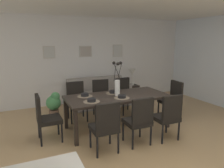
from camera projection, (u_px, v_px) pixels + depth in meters
The scene contains 27 objects.
ground_plane at pixel (130, 149), 3.80m from camera, with size 9.00×9.00×0.00m, color tan.
back_wall_panel at pixel (79, 61), 6.44m from camera, with size 9.00×0.10×2.60m, color silver.
dining_table at pixel (117, 98), 4.58m from camera, with size 2.20×0.99×0.74m.
dining_chair_near_left at pixel (105, 125), 3.57m from camera, with size 0.45×0.45×0.92m.
dining_chair_near_right at pixel (76, 99), 5.13m from camera, with size 0.45×0.45×0.92m.
dining_chair_far_left at pixel (139, 119), 3.85m from camera, with size 0.44×0.44×0.92m.
dining_chair_far_right at pixel (102, 96), 5.41m from camera, with size 0.47×0.47×0.92m.
dining_chair_mid_left at pixel (168, 115), 4.05m from camera, with size 0.45×0.45×0.92m.
dining_chair_mid_right at pixel (124, 94), 5.66m from camera, with size 0.47×0.47×0.92m.
dining_chair_head_west at pixel (45, 116), 3.99m from camera, with size 0.44×0.44×0.92m.
dining_chair_head_east at pixel (172, 98), 5.25m from camera, with size 0.46×0.46×0.92m.
centerpiece_vase at pixel (117, 83), 4.51m from camera, with size 0.21×0.23×0.73m.
placemat_near_left at pixel (92, 102), 4.11m from camera, with size 0.32×0.32×0.01m, color #7F705B.
bowl_near_left at pixel (92, 100), 4.10m from camera, with size 0.17×0.17×0.07m.
placemat_near_right at pixel (85, 96), 4.50m from camera, with size 0.32×0.32×0.01m, color #7F705B.
bowl_near_right at pixel (85, 95), 4.50m from camera, with size 0.17×0.17×0.07m.
placemat_far_left at pixel (122, 98), 4.37m from camera, with size 0.32×0.32×0.01m, color #7F705B.
bowl_far_left at pixel (122, 96), 4.36m from camera, with size 0.17×0.17×0.07m.
placemat_far_right at pixel (113, 93), 4.77m from camera, with size 0.32×0.32×0.01m, color #7F705B.
bowl_far_right at pixel (113, 91), 4.76m from camera, with size 0.17×0.17×0.07m.
sofa at pixel (99, 96), 6.32m from camera, with size 1.75×0.84×0.80m.
side_table at pixel (132, 93), 6.74m from camera, with size 0.36×0.36×0.52m, color black.
table_lamp at pixel (132, 73), 6.61m from camera, with size 0.22×0.22×0.51m.
framed_picture_left at pixel (49, 52), 5.97m from camera, with size 0.33×0.03×0.35m.
framed_picture_center at pixel (86, 51), 6.40m from camera, with size 0.39×0.03×0.34m.
framed_picture_right at pixel (118, 51), 6.82m from camera, with size 0.33×0.03×0.39m.
potted_plant at pixel (54, 104), 5.22m from camera, with size 0.36×0.36×0.67m.
Camera 1 is at (-1.73, -3.04, 1.92)m, focal length 33.89 mm.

